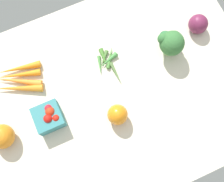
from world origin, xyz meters
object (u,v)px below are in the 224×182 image
at_px(carrot_bunch, 19,79).
at_px(heirloom_tomato_orange, 2,136).
at_px(broccoli_head, 171,42).
at_px(okra_pile, 108,62).
at_px(red_onion_near_basket, 198,24).
at_px(bell_pepper_orange, 118,115).
at_px(berry_basket, 49,118).

distance_m(carrot_bunch, heirloom_tomato_orange, 0.21).
relative_size(carrot_bunch, broccoli_head, 1.65).
distance_m(carrot_bunch, okra_pile, 0.32).
height_order(carrot_bunch, red_onion_near_basket, red_onion_near_basket).
bearing_deg(bell_pepper_orange, carrot_bunch, 135.15).
xyz_separation_m(okra_pile, bell_pepper_orange, (-0.05, -0.20, 0.03)).
xyz_separation_m(carrot_bunch, broccoli_head, (0.53, -0.11, 0.05)).
bearing_deg(okra_pile, carrot_bunch, 168.01).
xyz_separation_m(heirloom_tomato_orange, red_onion_near_basket, (0.78, 0.10, -0.01)).
distance_m(carrot_bunch, bell_pepper_orange, 0.37).
height_order(okra_pile, heirloom_tomato_orange, heirloom_tomato_orange).
height_order(okra_pile, berry_basket, berry_basket).
bearing_deg(heirloom_tomato_orange, bell_pepper_orange, -13.34).
bearing_deg(okra_pile, berry_basket, -156.87).
distance_m(carrot_bunch, red_onion_near_basket, 0.67).
distance_m(heirloom_tomato_orange, bell_pepper_orange, 0.38).
height_order(bell_pepper_orange, red_onion_near_basket, bell_pepper_orange).
height_order(broccoli_head, bell_pepper_orange, broccoli_head).
relative_size(berry_basket, bell_pepper_orange, 1.13).
relative_size(carrot_bunch, okra_pile, 1.23).
bearing_deg(broccoli_head, carrot_bunch, 168.26).
xyz_separation_m(broccoli_head, heirloom_tomato_orange, (-0.64, -0.06, -0.03)).
height_order(broccoli_head, heirloom_tomato_orange, broccoli_head).
height_order(carrot_bunch, okra_pile, carrot_bunch).
distance_m(carrot_bunch, berry_basket, 0.19).
height_order(carrot_bunch, broccoli_head, broccoli_head).
distance_m(bell_pepper_orange, red_onion_near_basket, 0.45).
xyz_separation_m(carrot_bunch, berry_basket, (0.05, -0.18, 0.02)).
bearing_deg(bell_pepper_orange, berry_basket, 158.34).
xyz_separation_m(broccoli_head, okra_pile, (-0.22, 0.04, -0.06)).
bearing_deg(carrot_bunch, bell_pepper_orange, -44.85).
height_order(berry_basket, red_onion_near_basket, same).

